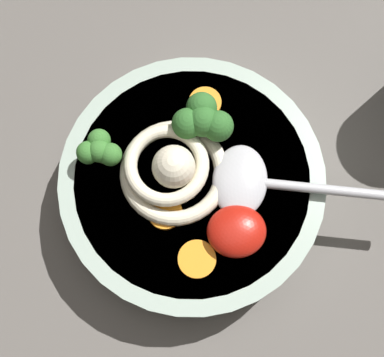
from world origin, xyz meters
TOP-DOWN VIEW (x-y plane):
  - table_slab at (0.00, 0.00)cm, footprint 95.57×95.57cm
  - soup_bowl at (-3.71, -2.68)cm, footprint 21.88×21.88cm
  - noodle_pile at (-2.17, -3.25)cm, footprint 9.67×9.48cm
  - soup_spoon at (-8.83, -1.69)cm, footprint 17.53×6.73cm
  - chili_sauce_dollop at (-6.75, 2.10)cm, footprint 4.61×4.15cm
  - broccoli_floret_center at (-4.88, -6.72)cm, footprint 4.88×4.20cm
  - broccoli_floret_beside_chili at (3.43, -5.15)cm, footprint 3.62×3.12cm
  - carrot_slice_extra_a at (-5.36, -9.07)cm, footprint 2.73×2.73cm
  - carrot_slice_far at (-3.53, 3.88)cm, footprint 2.99×2.99cm
  - carrot_slice_beside_noodles at (-1.33, -0.45)cm, footprint 2.75×2.75cm

SIDE VIEW (x-z plane):
  - table_slab at x=0.00cm, z-range 0.00..2.77cm
  - soup_bowl at x=-3.71cm, z-range 2.85..7.99cm
  - carrot_slice_far at x=-3.53cm, z-range 7.90..8.37cm
  - carrot_slice_beside_noodles at x=-1.33cm, z-range 7.90..8.41cm
  - carrot_slice_extra_a at x=-5.36cm, z-range 7.90..8.48cm
  - soup_spoon at x=-8.83cm, z-range 7.90..9.50cm
  - chili_sauce_dollop at x=-6.75cm, z-range 7.90..9.98cm
  - noodle_pile at x=-2.17cm, z-range 7.17..11.06cm
  - broccoli_floret_beside_chili at x=3.43cm, z-range 8.27..11.13cm
  - broccoli_floret_center at x=-4.88cm, z-range 8.39..12.25cm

